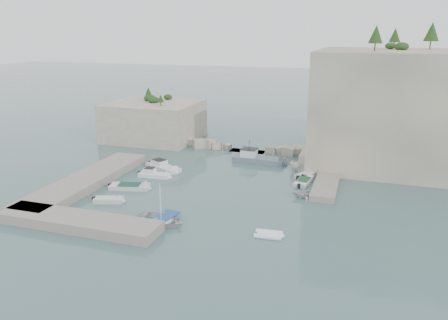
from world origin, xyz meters
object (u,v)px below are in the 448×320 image
(motorboat_e, at_px, (109,202))
(tender_east_c, at_px, (307,176))
(rowboat, at_px, (161,223))
(tender_east_a, at_px, (304,197))
(motorboat_a, at_px, (163,169))
(tender_east_b, at_px, (304,183))
(tender_east_d, at_px, (306,171))
(motorboat_c, at_px, (130,189))
(inflatable_dinghy, at_px, (268,236))
(work_boat, at_px, (259,162))
(motorboat_b, at_px, (155,177))

(motorboat_e, bearing_deg, tender_east_c, 21.93)
(rowboat, bearing_deg, tender_east_a, -37.70)
(motorboat_a, height_order, rowboat, motorboat_a)
(motorboat_e, distance_m, tender_east_c, 27.39)
(tender_east_b, xyz_separation_m, tender_east_d, (-0.50, 5.48, 0.00))
(tender_east_a, xyz_separation_m, tender_east_c, (-0.68, 8.31, 0.00))
(motorboat_e, xyz_separation_m, motorboat_c, (0.01, 4.90, 0.00))
(motorboat_a, height_order, inflatable_dinghy, motorboat_a)
(tender_east_a, bearing_deg, work_boat, 13.86)
(motorboat_e, relative_size, motorboat_c, 0.68)
(tender_east_d, xyz_separation_m, work_boat, (-7.59, 2.08, 0.00))
(motorboat_c, relative_size, rowboat, 1.02)
(rowboat, xyz_separation_m, tender_east_a, (13.38, 12.34, 0.00))
(inflatable_dinghy, bearing_deg, motorboat_e, 167.37)
(motorboat_a, xyz_separation_m, tender_east_c, (20.77, 3.36, 0.00))
(motorboat_e, distance_m, motorboat_a, 13.84)
(motorboat_c, xyz_separation_m, tender_east_c, (21.32, 12.28, 0.00))
(tender_east_a, xyz_separation_m, work_boat, (-8.84, 12.74, 0.00))
(tender_east_d, height_order, work_boat, work_boat)
(tender_east_a, bearing_deg, tender_east_b, -12.63)
(motorboat_b, distance_m, tender_east_c, 21.57)
(motorboat_a, relative_size, tender_east_c, 1.37)
(tender_east_a, bearing_deg, tender_east_d, -14.18)
(tender_east_b, relative_size, tender_east_d, 1.02)
(tender_east_c, bearing_deg, work_boat, 88.17)
(tender_east_a, bearing_deg, inflatable_dinghy, 150.27)
(motorboat_e, relative_size, motorboat_a, 0.57)
(rowboat, height_order, work_boat, work_boat)
(rowboat, bearing_deg, tender_east_b, -26.17)
(motorboat_b, xyz_separation_m, motorboat_a, (-0.36, 3.61, 0.00))
(motorboat_c, bearing_deg, work_boat, 37.96)
(motorboat_c, bearing_deg, tender_east_a, -3.60)
(motorboat_b, distance_m, rowboat, 15.71)
(inflatable_dinghy, height_order, tender_east_a, tender_east_a)
(tender_east_c, bearing_deg, rowboat, 175.09)
(motorboat_b, height_order, rowboat, motorboat_b)
(motorboat_a, distance_m, motorboat_c, 8.94)
(tender_east_a, relative_size, tender_east_c, 0.61)
(tender_east_c, bearing_deg, tender_east_d, 40.44)
(motorboat_a, xyz_separation_m, rowboat, (8.08, -17.29, 0.00))
(tender_east_a, xyz_separation_m, tender_east_b, (-0.75, 5.18, 0.00))
(motorboat_c, relative_size, tender_east_a, 1.88)
(motorboat_a, height_order, motorboat_c, motorboat_a)
(motorboat_e, relative_size, tender_east_b, 0.79)
(rowboat, height_order, inflatable_dinghy, rowboat)
(inflatable_dinghy, height_order, tender_east_d, tender_east_d)
(motorboat_b, relative_size, motorboat_a, 0.73)
(motorboat_b, distance_m, motorboat_a, 3.63)
(motorboat_a, distance_m, tender_east_c, 21.04)
(tender_east_a, bearing_deg, rowboat, 111.80)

